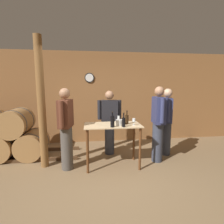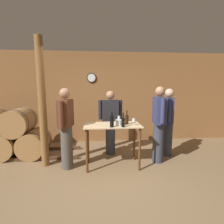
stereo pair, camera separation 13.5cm
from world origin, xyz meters
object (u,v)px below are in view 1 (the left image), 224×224
(wine_glass_near_center, at_px, (134,120))
(person_visitor_with_scarf, at_px, (158,123))
(person_visitor_bearded, at_px, (109,121))
(wine_glass_near_left, at_px, (119,118))
(ice_bucket, at_px, (119,123))
(wine_bottle_left, at_px, (124,122))
(person_visitor_near_door, at_px, (167,120))
(wine_bottle_far_left, at_px, (112,121))
(person_host, at_px, (66,127))
(wine_bottle_center, at_px, (127,119))
(wooden_post, at_px, (41,104))

(wine_glass_near_center, height_order, person_visitor_with_scarf, person_visitor_with_scarf)
(wine_glass_near_center, height_order, person_visitor_bearded, person_visitor_bearded)
(wine_glass_near_left, distance_m, person_visitor_with_scarf, 0.89)
(ice_bucket, bearing_deg, person_visitor_bearded, 98.03)
(person_visitor_with_scarf, bearing_deg, wine_bottle_left, -157.90)
(wine_glass_near_left, height_order, person_visitor_near_door, person_visitor_near_door)
(wine_bottle_far_left, height_order, person_host, person_host)
(wine_bottle_far_left, xyz_separation_m, wine_bottle_center, (0.34, 0.23, -0.01))
(wine_glass_near_center, distance_m, person_visitor_with_scarf, 0.66)
(wine_bottle_left, bearing_deg, person_visitor_bearded, 100.73)
(wine_bottle_far_left, relative_size, person_visitor_bearded, 0.19)
(wine_bottle_center, height_order, person_visitor_with_scarf, person_visitor_with_scarf)
(wine_bottle_center, height_order, wine_glass_near_center, wine_bottle_center)
(ice_bucket, xyz_separation_m, person_visitor_bearded, (-0.11, 0.79, -0.13))
(wine_bottle_left, relative_size, wine_glass_near_center, 1.99)
(person_host, relative_size, person_visitor_bearded, 1.05)
(wine_glass_near_center, bearing_deg, ice_bucket, 178.25)
(wine_bottle_left, xyz_separation_m, wine_bottle_center, (0.12, 0.24, 0.00))
(wooden_post, bearing_deg, wine_glass_near_center, -8.08)
(wine_bottle_far_left, bearing_deg, person_visitor_with_scarf, 17.40)
(wooden_post, distance_m, person_visitor_near_door, 2.91)
(wine_bottle_far_left, distance_m, wine_glass_near_left, 0.47)
(wine_glass_near_left, xyz_separation_m, person_host, (-1.12, -0.22, -0.13))
(wine_glass_near_center, relative_size, person_host, 0.08)
(wine_bottle_left, bearing_deg, ice_bucket, 115.24)
(wine_glass_near_center, bearing_deg, wooden_post, 171.92)
(person_visitor_near_door, bearing_deg, person_host, -168.27)
(wooden_post, distance_m, wine_glass_near_center, 1.92)
(person_visitor_bearded, bearing_deg, person_host, -143.67)
(wine_glass_near_left, distance_m, person_host, 1.14)
(wine_bottle_left, distance_m, person_visitor_with_scarf, 0.93)
(wine_bottle_center, xyz_separation_m, person_visitor_bearded, (-0.29, 0.68, -0.18))
(wine_bottle_left, xyz_separation_m, person_visitor_with_scarf, (0.85, 0.35, -0.12))
(person_host, height_order, person_visitor_near_door, person_host)
(ice_bucket, bearing_deg, wine_bottle_center, 30.91)
(person_host, relative_size, person_visitor_with_scarf, 0.98)
(wine_bottle_center, bearing_deg, wooden_post, 175.14)
(wine_bottle_center, relative_size, wine_glass_near_center, 2.02)
(wine_bottle_left, xyz_separation_m, person_visitor_near_door, (1.22, 0.71, -0.15))
(wine_bottle_center, xyz_separation_m, wine_glass_near_center, (0.12, -0.12, -0.00))
(person_host, bearing_deg, ice_bucket, -4.33)
(wine_glass_near_left, bearing_deg, wine_bottle_far_left, -114.67)
(person_visitor_with_scarf, distance_m, person_visitor_bearded, 1.18)
(wooden_post, relative_size, person_visitor_bearded, 1.69)
(wine_bottle_left, height_order, wine_bottle_center, wine_bottle_center)
(person_host, xyz_separation_m, person_visitor_near_door, (2.36, 0.49, -0.01))
(wine_bottle_left, distance_m, person_visitor_bearded, 0.96)
(person_visitor_near_door, bearing_deg, wine_bottle_left, -149.89)
(wine_glass_near_center, bearing_deg, wine_bottle_center, 136.64)
(wine_bottle_far_left, xyz_separation_m, person_visitor_with_scarf, (1.08, 0.34, -0.13))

